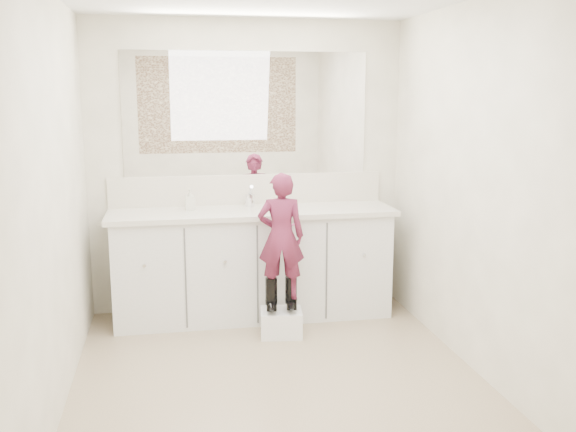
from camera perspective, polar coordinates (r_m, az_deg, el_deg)
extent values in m
plane|color=#857857|center=(4.25, -0.84, -14.30)|extent=(3.00, 3.00, 0.00)
plane|color=beige|center=(5.37, -3.62, 4.36)|extent=(2.60, 0.00, 2.60)
plane|color=beige|center=(2.46, 5.08, -3.56)|extent=(2.60, 0.00, 2.60)
plane|color=beige|center=(3.90, -20.09, 1.20)|extent=(0.00, 3.00, 3.00)
plane|color=beige|center=(4.31, 16.42, 2.30)|extent=(0.00, 3.00, 3.00)
cube|color=silver|center=(5.25, -3.15, -4.42)|extent=(2.20, 0.55, 0.85)
cube|color=beige|center=(5.13, -3.17, 0.33)|extent=(2.28, 0.58, 0.04)
cube|color=beige|center=(5.38, -3.58, 2.38)|extent=(2.28, 0.03, 0.25)
cube|color=white|center=(5.32, -3.66, 9.05)|extent=(2.00, 0.02, 1.00)
cube|color=#472819|center=(2.40, 5.20, 6.97)|extent=(2.00, 0.01, 1.20)
cylinder|color=silver|center=(5.28, -3.42, 1.40)|extent=(0.08, 0.08, 0.10)
imported|color=beige|center=(5.13, -1.03, 1.12)|extent=(0.14, 0.14, 0.10)
imported|color=beige|center=(5.16, -8.71, 1.47)|extent=(0.08, 0.08, 0.17)
cube|color=white|center=(4.92, -0.60, -9.46)|extent=(0.34, 0.30, 0.20)
imported|color=#9D305A|center=(4.73, -0.62, -1.81)|extent=(0.37, 0.27, 0.95)
cylinder|color=#F65FBC|center=(4.72, 0.21, -0.87)|extent=(0.14, 0.03, 0.06)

